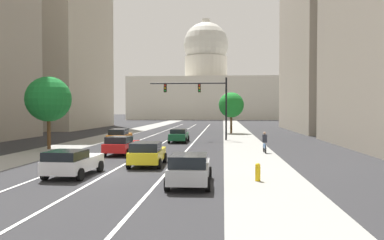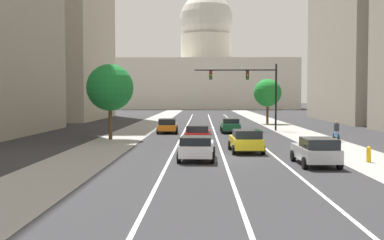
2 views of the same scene
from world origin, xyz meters
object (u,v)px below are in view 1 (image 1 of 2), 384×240
(car_silver, at_px, (190,169))
(fire_hydrant, at_px, (258,172))
(car_white, at_px, (72,162))
(car_yellow, at_px, (147,153))
(capitol_building, at_px, (206,88))
(car_green, at_px, (179,135))
(car_orange, at_px, (119,135))
(traffic_signal_mast, at_px, (202,96))
(street_tree_near_right, at_px, (231,105))
(car_red, at_px, (121,145))
(cyclist, at_px, (265,143))
(street_tree_mid_left, at_px, (49,99))

(car_silver, distance_m, fire_hydrant, 3.55)
(car_white, bearing_deg, car_yellow, -35.98)
(capitol_building, distance_m, car_yellow, 117.98)
(car_green, relative_size, car_orange, 0.97)
(car_yellow, distance_m, traffic_signal_mast, 21.10)
(car_silver, relative_size, car_yellow, 1.04)
(car_silver, xyz_separation_m, traffic_signal_mast, (-0.86, 26.50, 4.33))
(capitol_building, distance_m, car_silver, 124.02)
(capitol_building, height_order, car_orange, capitol_building)
(street_tree_near_right, bearing_deg, fire_hydrant, -89.21)
(car_white, relative_size, traffic_signal_mast, 0.46)
(street_tree_near_right, bearing_deg, traffic_signal_mast, -105.58)
(car_red, bearing_deg, car_orange, 18.31)
(car_white, bearing_deg, cyclist, -41.11)
(car_orange, distance_m, street_tree_mid_left, 9.40)
(fire_hydrant, bearing_deg, car_yellow, 144.36)
(capitol_building, relative_size, car_green, 11.81)
(capitol_building, bearing_deg, car_silver, -87.77)
(car_yellow, bearing_deg, street_tree_mid_left, 46.91)
(street_tree_near_right, bearing_deg, street_tree_mid_left, -124.80)
(capitol_building, height_order, car_green, capitol_building)
(car_green, bearing_deg, car_silver, -172.45)
(car_yellow, bearing_deg, fire_hydrant, -127.69)
(fire_hydrant, xyz_separation_m, cyclist, (1.66, 12.55, 0.39))
(car_red, bearing_deg, cyclist, -76.58)
(car_red, bearing_deg, street_tree_near_right, -15.91)
(car_red, relative_size, car_silver, 0.96)
(car_red, xyz_separation_m, car_white, (-0.00, -9.77, 0.01))
(car_green, xyz_separation_m, fire_hydrant, (6.47, -21.98, -0.30))
(car_green, xyz_separation_m, car_white, (-3.21, -21.42, 0.00))
(car_orange, relative_size, fire_hydrant, 5.09)
(car_white, bearing_deg, street_tree_near_right, -11.41)
(car_white, height_order, street_tree_mid_left, street_tree_mid_left)
(capitol_building, relative_size, car_white, 12.80)
(street_tree_mid_left, bearing_deg, car_yellow, -41.04)
(car_silver, distance_m, street_tree_mid_left, 21.09)
(car_yellow, xyz_separation_m, street_tree_near_right, (5.94, 33.44, 3.39))
(fire_hydrant, height_order, street_tree_near_right, street_tree_near_right)
(cyclist, bearing_deg, car_green, 38.99)
(car_silver, bearing_deg, cyclist, -20.25)
(capitol_building, xyz_separation_m, car_green, (1.60, -100.16, -10.47))
(car_white, distance_m, traffic_signal_mast, 25.58)
(fire_hydrant, height_order, street_tree_mid_left, street_tree_mid_left)
(street_tree_mid_left, bearing_deg, car_white, -60.65)
(car_red, distance_m, fire_hydrant, 14.16)
(fire_hydrant, relative_size, street_tree_mid_left, 0.14)
(traffic_signal_mast, bearing_deg, car_red, -110.51)
(car_red, relative_size, fire_hydrant, 4.68)
(capitol_building, xyz_separation_m, car_orange, (-4.79, -100.67, -10.47))
(capitol_building, relative_size, car_orange, 11.43)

